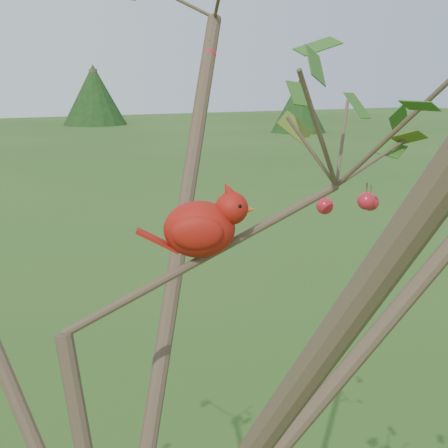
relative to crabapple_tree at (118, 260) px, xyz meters
name	(u,v)px	position (x,y,z in m)	size (l,w,h in m)	color
crabapple_tree	(118,260)	(0.00, 0.00, 0.00)	(2.35, 2.05, 2.95)	#483626
cardinal	(203,226)	(0.21, 0.10, 0.02)	(0.23, 0.16, 0.17)	#AB1A0E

